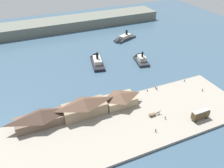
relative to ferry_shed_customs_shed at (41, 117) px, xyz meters
name	(u,v)px	position (x,y,z in m)	size (l,w,h in m)	color
ground_plane	(112,96)	(36.48, 8.52, -5.06)	(320.00, 320.00, 0.00)	#385166
quay_promenade	(131,121)	(36.48, -13.48, -4.46)	(110.00, 36.00, 1.20)	gray
seawall_edge	(114,99)	(36.48, 4.92, -4.56)	(110.00, 0.80, 1.00)	slate
ferry_shed_customs_shed	(41,117)	(0.00, 0.00, 0.00)	(22.20, 8.24, 7.59)	brown
ferry_shed_central_terminal	(85,106)	(19.00, -1.16, 0.61)	(20.08, 8.57, 8.80)	#847056
ferry_shed_east_terminal	(120,99)	(36.80, -1.03, -0.56)	(15.02, 9.33, 6.50)	#998466
street_tram	(201,114)	(64.99, -24.58, -1.23)	(8.32, 2.78, 4.54)	#4C381E
horse_cart	(155,114)	(47.68, -14.63, -2.93)	(6.00, 1.35, 1.87)	brown
pedestrian_walking_east	(157,89)	(59.84, 2.19, -3.10)	(0.41, 0.41, 1.68)	#33384C
pedestrian_at_waters_edge	(203,90)	(81.20, -8.44, -3.12)	(0.40, 0.40, 1.63)	#232328
pedestrian_near_east_shed	(165,118)	(50.79, -18.55, -3.12)	(0.40, 0.40, 1.63)	#4C3D33
pedestrian_by_tram	(156,130)	(42.53, -23.65, -3.10)	(0.42, 0.42, 1.68)	#232328
mooring_post_west	(184,81)	(78.59, 3.00, -3.41)	(0.44, 0.44, 0.90)	black
mooring_post_center_west	(147,90)	(54.58, 3.16, -3.41)	(0.44, 0.44, 0.90)	black
mooring_post_center_east	(156,88)	(60.03, 3.57, -3.41)	(0.44, 0.44, 0.90)	black
ferry_mid_harbor	(97,60)	(42.20, 46.07, -3.58)	(10.79, 22.70, 10.72)	black
ferry_moored_east	(123,39)	(73.79, 72.56, -3.83)	(21.86, 14.00, 9.56)	#23282D
ferry_departing_north	(140,59)	(69.40, 36.39, -3.65)	(9.40, 16.26, 10.45)	#23282D
far_headland	(62,24)	(36.48, 118.52, -1.06)	(180.00, 24.00, 8.00)	#60665B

